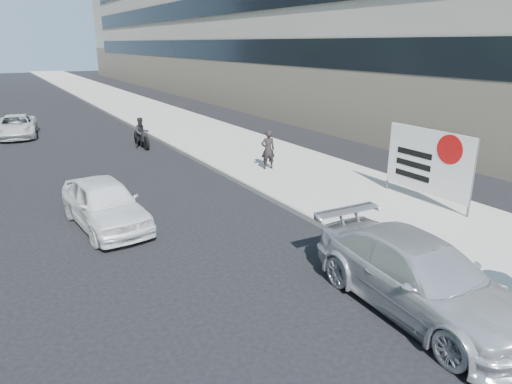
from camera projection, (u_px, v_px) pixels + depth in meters
ground at (326, 271)px, 9.93m from camera, size 160.00×160.00×0.00m
near_sidewalk at (172, 122)px, 28.20m from camera, size 5.00×120.00×0.15m
pedestrian_woman at (268, 150)px, 17.20m from camera, size 0.61×0.47×1.49m
protest_banner at (428, 162)px, 13.44m from camera, size 0.08×3.06×2.20m
parked_sedan at (420, 276)px, 8.33m from camera, size 2.11×4.70×1.34m
white_sedan_near at (105, 203)px, 12.17m from camera, size 1.88×3.96×1.31m
white_sedan_far at (16, 126)px, 23.88m from camera, size 2.40×4.29×1.13m
motorcycle at (142, 134)px, 21.44m from camera, size 0.70×2.04×1.42m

